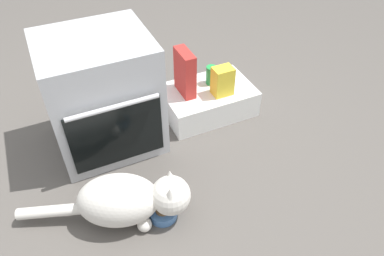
% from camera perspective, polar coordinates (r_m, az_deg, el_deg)
% --- Properties ---
extents(ground, '(8.00, 8.00, 0.00)m').
position_cam_1_polar(ground, '(1.95, -6.45, -8.97)').
color(ground, '#56514C').
extents(oven, '(0.56, 0.55, 0.66)m').
position_cam_1_polar(oven, '(2.03, -13.90, 5.06)').
color(oven, '#B7BABF').
rests_on(oven, ground).
extents(pantry_cabinet, '(0.56, 0.37, 0.17)m').
position_cam_1_polar(pantry_cabinet, '(2.33, 2.47, 4.39)').
color(pantry_cabinet, white).
rests_on(pantry_cabinet, ground).
extents(food_bowl, '(0.14, 0.14, 0.08)m').
position_cam_1_polar(food_bowl, '(1.81, -4.57, -13.03)').
color(food_bowl, '#4C7AB7').
rests_on(food_bowl, ground).
extents(cat, '(0.78, 0.39, 0.27)m').
position_cam_1_polar(cat, '(1.73, -9.92, -10.96)').
color(cat, silver).
rests_on(cat, ground).
extents(cereal_box, '(0.07, 0.18, 0.28)m').
position_cam_1_polar(cereal_box, '(2.17, -1.11, 8.66)').
color(cereal_box, '#B72D28').
rests_on(cereal_box, pantry_cabinet).
extents(soda_can, '(0.07, 0.07, 0.12)m').
position_cam_1_polar(soda_can, '(2.30, 3.04, 8.27)').
color(soda_can, green).
rests_on(soda_can, pantry_cabinet).
extents(snack_bag, '(0.12, 0.09, 0.18)m').
position_cam_1_polar(snack_bag, '(2.20, 4.81, 7.33)').
color(snack_bag, yellow).
rests_on(snack_bag, pantry_cabinet).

